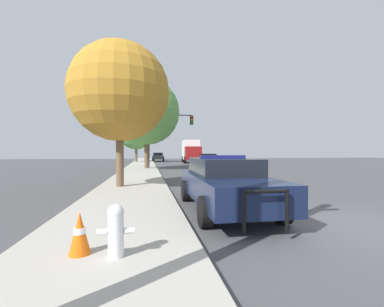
% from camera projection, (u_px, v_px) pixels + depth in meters
% --- Properties ---
extents(ground_plane, '(110.00, 110.00, 0.00)m').
position_uv_depth(ground_plane, '(349.00, 225.00, 5.75)').
color(ground_plane, '#474749').
extents(sidewalk_left, '(3.00, 110.00, 0.13)m').
position_uv_depth(sidewalk_left, '(114.00, 234.00, 4.87)').
color(sidewalk_left, '#ADA89E').
rests_on(sidewalk_left, ground_plane).
extents(police_car, '(2.08, 5.06, 1.54)m').
position_uv_depth(police_car, '(225.00, 182.00, 7.21)').
color(police_car, '#141E3D').
rests_on(police_car, ground_plane).
extents(fire_hydrant, '(0.53, 0.23, 0.76)m').
position_uv_depth(fire_hydrant, '(116.00, 229.00, 3.68)').
color(fire_hydrant, white).
rests_on(fire_hydrant, sidewalk_left).
extents(traffic_light, '(4.33, 0.35, 5.17)m').
position_uv_depth(traffic_light, '(167.00, 129.00, 24.42)').
color(traffic_light, '#424247').
rests_on(traffic_light, sidewalk_left).
extents(car_background_oncoming, '(2.06, 4.37, 1.38)m').
position_uv_depth(car_background_oncoming, '(208.00, 159.00, 30.06)').
color(car_background_oncoming, maroon).
rests_on(car_background_oncoming, ground_plane).
extents(car_background_distant, '(2.24, 4.06, 1.46)m').
position_uv_depth(car_background_distant, '(158.00, 157.00, 43.74)').
color(car_background_distant, '#474C51').
rests_on(car_background_distant, ground_plane).
extents(box_truck, '(2.72, 6.72, 3.32)m').
position_uv_depth(box_truck, '(191.00, 151.00, 37.74)').
color(box_truck, maroon).
rests_on(box_truck, ground_plane).
extents(tree_sidewalk_mid, '(6.03, 6.03, 8.15)m').
position_uv_depth(tree_sidewalk_mid, '(146.00, 112.00, 23.23)').
color(tree_sidewalk_mid, brown).
rests_on(tree_sidewalk_mid, sidewalk_left).
extents(tree_sidewalk_far, '(5.40, 5.40, 7.24)m').
position_uv_depth(tree_sidewalk_far, '(136.00, 131.00, 38.25)').
color(tree_sidewalk_far, brown).
rests_on(tree_sidewalk_far, sidewalk_left).
extents(tree_sidewalk_near, '(4.31, 4.31, 6.27)m').
position_uv_depth(tree_sidewalk_near, '(120.00, 92.00, 11.13)').
color(tree_sidewalk_near, brown).
rests_on(tree_sidewalk_near, sidewalk_left).
extents(traffic_cone, '(0.31, 0.31, 0.63)m').
position_uv_depth(traffic_cone, '(80.00, 233.00, 3.77)').
color(traffic_cone, orange).
rests_on(traffic_cone, sidewalk_left).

